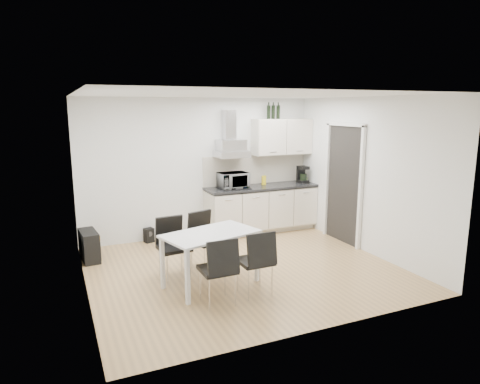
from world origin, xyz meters
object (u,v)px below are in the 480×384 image
at_px(dining_table, 210,239).
at_px(chair_far_right, 207,241).
at_px(chair_near_right, 255,262).
at_px(floor_speaker, 149,235).
at_px(chair_far_left, 174,249).
at_px(kitchenette, 262,190).
at_px(guitar_amp, 89,246).
at_px(chair_near_left, 217,270).

relative_size(dining_table, chair_far_right, 1.60).
xyz_separation_m(chair_near_right, floor_speaker, (-0.82, 2.75, -0.31)).
distance_m(chair_far_left, floor_speaker, 1.84).
relative_size(kitchenette, guitar_amp, 4.20).
bearing_deg(floor_speaker, guitar_amp, -170.28).
height_order(chair_far_left, floor_speaker, chair_far_left).
xyz_separation_m(kitchenette, chair_far_right, (-1.69, -1.52, -0.39)).
xyz_separation_m(kitchenette, chair_far_left, (-2.23, -1.65, -0.39)).
bearing_deg(dining_table, kitchenette, 32.61).
distance_m(chair_far_left, chair_near_right, 1.25).
xyz_separation_m(kitchenette, floor_speaker, (-2.22, 0.17, -0.70)).
relative_size(chair_far_right, chair_near_left, 1.00).
bearing_deg(guitar_amp, chair_far_right, -40.99).
bearing_deg(guitar_amp, chair_far_left, -55.67).
bearing_deg(dining_table, chair_far_left, 116.21).
bearing_deg(chair_far_left, kitchenette, -148.62).
xyz_separation_m(kitchenette, chair_near_left, (-1.96, -2.66, -0.39)).
bearing_deg(kitchenette, chair_far_left, -143.56).
bearing_deg(chair_near_left, floor_speaker, 94.76).
height_order(chair_far_left, chair_far_right, same).
height_order(chair_near_left, guitar_amp, chair_near_left).
xyz_separation_m(dining_table, chair_near_right, (0.43, -0.50, -0.22)).
height_order(kitchenette, chair_far_right, kitchenette).
relative_size(kitchenette, chair_far_right, 2.86).
xyz_separation_m(kitchenette, chair_near_right, (-1.41, -2.59, -0.39)).
bearing_deg(guitar_amp, chair_near_left, -65.28).
distance_m(chair_far_left, guitar_amp, 1.67).
height_order(kitchenette, dining_table, kitchenette).
distance_m(chair_far_right, guitar_amp, 1.98).
distance_m(dining_table, guitar_amp, 2.28).
relative_size(dining_table, chair_near_right, 1.60).
height_order(dining_table, guitar_amp, dining_table).
bearing_deg(kitchenette, guitar_amp, -173.40).
relative_size(chair_far_right, guitar_amp, 1.47).
relative_size(chair_far_left, chair_near_right, 1.00).
bearing_deg(chair_far_left, chair_far_right, -171.63).
distance_m(chair_far_right, chair_near_right, 1.10).
bearing_deg(chair_far_right, chair_near_right, 88.53).
bearing_deg(chair_near_left, chair_far_right, 76.22).
bearing_deg(chair_far_left, chair_near_right, 126.31).
bearing_deg(dining_table, guitar_amp, 114.56).
height_order(kitchenette, guitar_amp, kitchenette).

